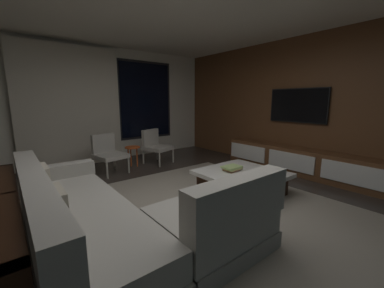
{
  "coord_description": "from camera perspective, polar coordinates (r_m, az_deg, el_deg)",
  "views": [
    {
      "loc": [
        -1.72,
        -2.19,
        1.45
      ],
      "look_at": [
        0.56,
        0.67,
        0.77
      ],
      "focal_mm": 22.09,
      "sensor_mm": 36.0,
      "label": 1
    }
  ],
  "objects": [
    {
      "name": "floor",
      "position": [
        3.14,
        -0.44,
        -17.04
      ],
      "size": [
        9.2,
        9.2,
        0.0
      ],
      "primitive_type": "plane",
      "color": "#332B26"
    },
    {
      "name": "back_wall_with_window",
      "position": [
        6.04,
        -22.88,
        8.66
      ],
      "size": [
        6.6,
        0.3,
        2.7
      ],
      "color": "silver",
      "rests_on": "floor"
    },
    {
      "name": "media_wall",
      "position": [
        5.26,
        27.13,
        8.25
      ],
      "size": [
        0.12,
        7.8,
        2.7
      ],
      "color": "brown",
      "rests_on": "floor"
    },
    {
      "name": "area_rug",
      "position": [
        3.28,
        5.7,
        -15.74
      ],
      "size": [
        3.2,
        3.8,
        0.01
      ],
      "primitive_type": "cube",
      "color": "gray",
      "rests_on": "floor"
    },
    {
      "name": "sectional_couch",
      "position": [
        2.54,
        -18.15,
        -17.29
      ],
      "size": [
        1.98,
        2.5,
        0.82
      ],
      "color": "gray",
      "rests_on": "floor"
    },
    {
      "name": "coffee_table",
      "position": [
        3.82,
        11.85,
        -9.05
      ],
      "size": [
        1.16,
        1.16,
        0.36
      ],
      "color": "black",
      "rests_on": "floor"
    },
    {
      "name": "book_stack_on_coffee_table",
      "position": [
        3.79,
        9.63,
        -5.76
      ],
      "size": [
        0.3,
        0.21,
        0.07
      ],
      "color": "#B15E48",
      "rests_on": "coffee_table"
    },
    {
      "name": "accent_chair_near_window",
      "position": [
        5.6,
        -8.85,
        -0.1
      ],
      "size": [
        0.68,
        0.7,
        0.78
      ],
      "color": "#B2ADA0",
      "rests_on": "floor"
    },
    {
      "name": "accent_chair_by_curtain",
      "position": [
        5.04,
        -19.63,
        -1.76
      ],
      "size": [
        0.64,
        0.66,
        0.78
      ],
      "color": "#B2ADA0",
      "rests_on": "floor"
    },
    {
      "name": "side_stool",
      "position": [
        5.31,
        -14.22,
        -1.53
      ],
      "size": [
        0.32,
        0.32,
        0.46
      ],
      "color": "#BF4C1E",
      "rests_on": "floor"
    },
    {
      "name": "media_console",
      "position": [
        5.16,
        24.25,
        -3.89
      ],
      "size": [
        0.46,
        3.1,
        0.52
      ],
      "color": "brown",
      "rests_on": "floor"
    },
    {
      "name": "mounted_tv",
      "position": [
        5.27,
        24.15,
        8.49
      ],
      "size": [
        0.05,
        1.18,
        0.68
      ],
      "color": "black"
    }
  ]
}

